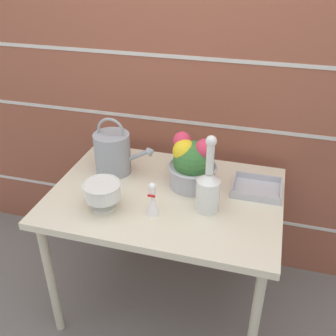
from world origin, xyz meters
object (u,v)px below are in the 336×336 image
at_px(flower_planter, 192,164).
at_px(glass_decanter, 208,187).
at_px(figurine_vase, 153,201).
at_px(crystal_pedestal_bowl, 102,192).
at_px(watering_can, 113,152).
at_px(wire_tray, 257,189).

height_order(flower_planter, glass_decanter, glass_decanter).
bearing_deg(flower_planter, figurine_vase, -112.28).
relative_size(crystal_pedestal_bowl, figurine_vase, 1.08).
distance_m(crystal_pedestal_bowl, figurine_vase, 0.23).
bearing_deg(watering_can, wire_tray, 1.19).
distance_m(watering_can, figurine_vase, 0.43).
relative_size(watering_can, wire_tray, 1.40).
xyz_separation_m(watering_can, wire_tray, (0.74, 0.02, -0.10)).
height_order(watering_can, crystal_pedestal_bowl, watering_can).
distance_m(watering_can, flower_planter, 0.42).
distance_m(flower_planter, glass_decanter, 0.21).
bearing_deg(flower_planter, wire_tray, 5.68).
bearing_deg(glass_decanter, crystal_pedestal_bowl, -165.41).
distance_m(crystal_pedestal_bowl, flower_planter, 0.46).
bearing_deg(wire_tray, watering_can, -178.81).
relative_size(watering_can, crystal_pedestal_bowl, 1.91).
relative_size(watering_can, glass_decanter, 0.89).
bearing_deg(crystal_pedestal_bowl, glass_decanter, 14.59).
distance_m(flower_planter, figurine_vase, 0.31).
height_order(figurine_vase, wire_tray, figurine_vase).
distance_m(watering_can, crystal_pedestal_bowl, 0.33).
xyz_separation_m(crystal_pedestal_bowl, glass_decanter, (0.46, 0.12, 0.03)).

